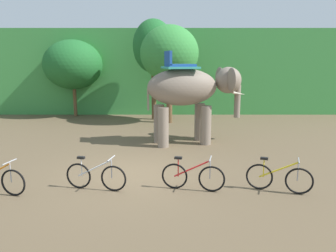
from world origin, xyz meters
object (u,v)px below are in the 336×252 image
at_px(tree_far_left, 155,47).
at_px(tree_center_left, 171,54).
at_px(elephant, 192,91).
at_px(tree_center_right, 74,65).
at_px(bike_red, 194,176).
at_px(bike_yellow, 280,178).
at_px(bike_white, 97,176).

bearing_deg(tree_far_left, tree_center_left, -50.49).
bearing_deg(elephant, tree_far_left, 107.09).
bearing_deg(tree_center_right, bike_red, -61.78).
bearing_deg(tree_far_left, bike_yellow, -71.07).
bearing_deg(bike_red, bike_white, 179.38).
height_order(tree_far_left, bike_yellow, tree_far_left).
xyz_separation_m(tree_center_left, bike_white, (-2.01, -9.70, -3.38)).
bearing_deg(tree_center_right, bike_yellow, -54.24).
distance_m(tree_far_left, bike_white, 11.48).
xyz_separation_m(tree_far_left, bike_yellow, (3.74, -10.91, -3.78)).
relative_size(tree_center_right, elephant, 1.09).
bearing_deg(tree_center_left, elephant, -79.56).
height_order(bike_white, bike_red, same).
xyz_separation_m(tree_far_left, bike_white, (-1.11, -10.79, -3.78)).
distance_m(tree_center_right, bike_red, 13.82).
relative_size(tree_far_left, bike_white, 3.38).
distance_m(tree_center_left, bike_red, 10.31).
relative_size(tree_center_left, bike_red, 3.14).
bearing_deg(elephant, tree_center_left, 100.44).
bearing_deg(tree_center_right, elephant, -45.43).
distance_m(elephant, bike_yellow, 5.93).
height_order(tree_center_right, bike_yellow, tree_center_right).
height_order(elephant, bike_red, elephant).
relative_size(tree_center_left, bike_yellow, 3.23).
distance_m(tree_center_right, tree_center_left, 6.25).
xyz_separation_m(elephant, bike_white, (-2.85, -5.14, -1.82)).
relative_size(tree_center_left, bike_white, 3.13).
bearing_deg(elephant, bike_red, -92.82).
relative_size(tree_center_left, elephant, 1.24).
bearing_deg(bike_yellow, bike_white, 178.49).
bearing_deg(tree_far_left, bike_red, -82.21).
distance_m(tree_center_right, bike_white, 12.80).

